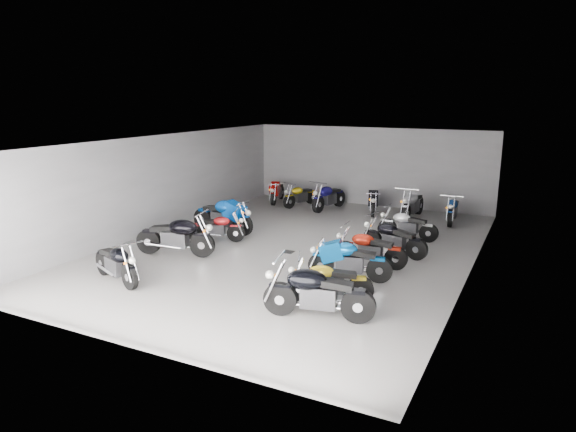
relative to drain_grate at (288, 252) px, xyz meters
name	(u,v)px	position (x,y,z in m)	size (l,w,h in m)	color
ground	(296,248)	(0.00, 0.50, -0.01)	(14.00, 14.00, 0.00)	gray
wall_back	(370,167)	(0.00, 7.50, 1.59)	(10.00, 0.10, 3.20)	gray
wall_left	(162,183)	(-5.00, 0.50, 1.59)	(0.10, 14.00, 3.20)	gray
wall_right	(475,212)	(5.00, 0.50, 1.59)	(0.10, 14.00, 3.20)	gray
ceiling	(296,140)	(0.00, 0.50, 3.21)	(10.00, 14.00, 0.04)	black
drain_grate	(288,252)	(0.00, 0.00, 0.00)	(0.32, 0.32, 0.01)	black
motorcycle_left_a	(116,263)	(-2.65, -4.08, 0.49)	(1.97, 0.83, 0.90)	black
motorcycle_left_c	(176,236)	(-2.71, -1.71, 0.56)	(2.31, 0.75, 1.03)	black
motorcycle_left_d	(216,228)	(-2.52, 0.01, 0.44)	(1.76, 0.79, 0.81)	black
motorcycle_left_e	(223,216)	(-2.91, 0.99, 0.57)	(2.38, 0.51, 1.05)	black
motorcycle_right_a	(317,293)	(2.58, -3.83, 0.55)	(2.30, 0.70, 1.02)	black
motorcycle_right_b	(329,282)	(2.45, -2.88, 0.46)	(1.81, 0.92, 0.85)	black
motorcycle_right_c	(349,260)	(2.37, -1.38, 0.50)	(2.08, 0.59, 0.92)	black
motorcycle_right_d	(369,249)	(2.50, -0.14, 0.47)	(2.00, 0.41, 0.88)	black
motorcycle_right_e	(393,238)	(2.79, 1.11, 0.48)	(2.02, 0.61, 0.90)	black
motorcycle_right_f	(407,225)	(2.75, 2.93, 0.45)	(1.92, 0.39, 0.84)	black
motorcycle_back_a	(277,191)	(-3.64, 6.20, 0.47)	(0.62, 1.94, 0.87)	black
motorcycle_back_b	(300,195)	(-2.42, 5.91, 0.45)	(0.73, 1.84, 0.84)	black
motorcycle_back_c	(329,197)	(-1.12, 5.84, 0.52)	(0.61, 2.17, 0.96)	black
motorcycle_back_d	(373,201)	(0.64, 6.06, 0.47)	(0.74, 1.93, 0.87)	black
motorcycle_back_e	(413,204)	(2.23, 5.83, 0.54)	(0.48, 2.27, 1.00)	black
motorcycle_back_f	(453,209)	(3.67, 5.82, 0.48)	(0.43, 2.03, 0.89)	black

